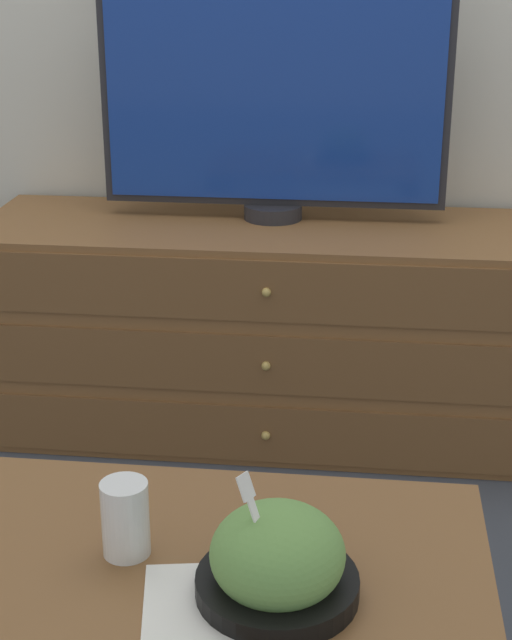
% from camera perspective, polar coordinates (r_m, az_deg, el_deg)
% --- Properties ---
extents(ground_plane, '(12.00, 12.00, 0.00)m').
position_cam_1_polar(ground_plane, '(3.14, 2.47, -3.79)').
color(ground_plane, '#383D47').
extents(dresser, '(1.62, 0.52, 0.60)m').
position_cam_1_polar(dresser, '(2.76, 1.15, -0.53)').
color(dresser, brown).
rests_on(dresser, ground_plane).
extents(tv, '(0.93, 0.16, 0.68)m').
position_cam_1_polar(tv, '(2.66, 1.05, 13.18)').
color(tv, '#232328').
rests_on(tv, dresser).
extents(coffee_table, '(0.85, 0.52, 0.47)m').
position_cam_1_polar(coffee_table, '(1.55, -2.93, -15.94)').
color(coffee_table, brown).
rests_on(coffee_table, ground_plane).
extents(takeout_bowl, '(0.23, 0.23, 0.19)m').
position_cam_1_polar(takeout_bowl, '(1.40, 1.25, -13.90)').
color(takeout_bowl, black).
rests_on(takeout_bowl, coffee_table).
extents(drink_cup, '(0.07, 0.07, 0.12)m').
position_cam_1_polar(drink_cup, '(1.50, -7.59, -11.62)').
color(drink_cup, beige).
rests_on(drink_cup, coffee_table).
extents(napkin, '(0.21, 0.21, 0.00)m').
position_cam_1_polar(napkin, '(1.41, -2.54, -16.14)').
color(napkin, white).
rests_on(napkin, coffee_table).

